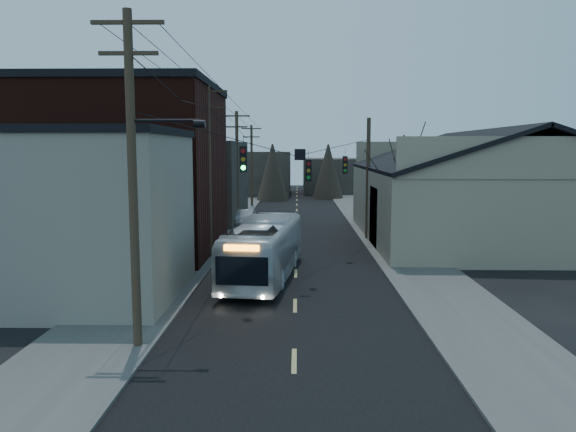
{
  "coord_description": "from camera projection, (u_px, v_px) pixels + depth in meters",
  "views": [
    {
      "loc": [
        0.09,
        -14.21,
        6.33
      ],
      "look_at": [
        -0.39,
        13.77,
        3.0
      ],
      "focal_mm": 35.0,
      "sensor_mm": 36.0,
      "label": 1
    }
  ],
  "objects": [
    {
      "name": "ground",
      "position": [
        294.0,
        390.0,
        14.86
      ],
      "size": [
        160.0,
        160.0,
        0.0
      ],
      "primitive_type": "plane",
      "color": "black",
      "rests_on": "ground"
    },
    {
      "name": "road_surface",
      "position": [
        296.0,
        229.0,
        44.65
      ],
      "size": [
        9.0,
        110.0,
        0.02
      ],
      "primitive_type": "cube",
      "color": "black",
      "rests_on": "ground"
    },
    {
      "name": "sidewalk_left",
      "position": [
        215.0,
        228.0,
        44.75
      ],
      "size": [
        4.0,
        110.0,
        0.12
      ],
      "primitive_type": "cube",
      "color": "#474744",
      "rests_on": "ground"
    },
    {
      "name": "sidewalk_right",
      "position": [
        378.0,
        229.0,
        44.53
      ],
      "size": [
        4.0,
        110.0,
        0.12
      ],
      "primitive_type": "cube",
      "color": "#474744",
      "rests_on": "ground"
    },
    {
      "name": "building_clapboard",
      "position": [
        81.0,
        217.0,
        23.54
      ],
      "size": [
        8.0,
        8.0,
        7.0
      ],
      "primitive_type": "cube",
      "color": "gray",
      "rests_on": "ground"
    },
    {
      "name": "building_brick",
      "position": [
        133.0,
        171.0,
        34.3
      ],
      "size": [
        10.0,
        12.0,
        10.0
      ],
      "primitive_type": "cube",
      "color": "black",
      "rests_on": "ground"
    },
    {
      "name": "building_left_far",
      "position": [
        191.0,
        181.0,
        50.35
      ],
      "size": [
        9.0,
        14.0,
        7.0
      ],
      "primitive_type": "cube",
      "color": "#2F2B25",
      "rests_on": "ground"
    },
    {
      "name": "warehouse",
      "position": [
        482.0,
        202.0,
        39.14
      ],
      "size": [
        16.16,
        20.6,
        7.73
      ],
      "color": "gray",
      "rests_on": "ground"
    },
    {
      "name": "building_far_left",
      "position": [
        255.0,
        173.0,
        79.15
      ],
      "size": [
        10.0,
        12.0,
        6.0
      ],
      "primitive_type": "cube",
      "color": "#2F2B25",
      "rests_on": "ground"
    },
    {
      "name": "building_far_right",
      "position": [
        344.0,
        175.0,
        83.95
      ],
      "size": [
        12.0,
        14.0,
        5.0
      ],
      "primitive_type": "cube",
      "color": "#2F2B25",
      "rests_on": "ground"
    },
    {
      "name": "bare_tree",
      "position": [
        403.0,
        194.0,
        34.18
      ],
      "size": [
        0.4,
        0.4,
        7.2
      ],
      "primitive_type": "cone",
      "color": "black",
      "rests_on": "ground"
    },
    {
      "name": "utility_lines",
      "position": [
        251.0,
        170.0,
        38.3
      ],
      "size": [
        11.24,
        45.28,
        10.5
      ],
      "color": "#382B1E",
      "rests_on": "ground"
    },
    {
      "name": "bus",
      "position": [
        264.0,
        249.0,
        27.44
      ],
      "size": [
        3.65,
        10.77,
        2.94
      ],
      "primitive_type": "imported",
      "rotation": [
        0.0,
        0.0,
        3.03
      ],
      "color": "silver",
      "rests_on": "ground"
    },
    {
      "name": "parked_car",
      "position": [
        245.0,
        217.0,
        47.19
      ],
      "size": [
        1.51,
        3.94,
        1.28
      ],
      "primitive_type": "imported",
      "rotation": [
        0.0,
        0.0,
        -0.04
      ],
      "color": "#A5A7AC",
      "rests_on": "ground"
    }
  ]
}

